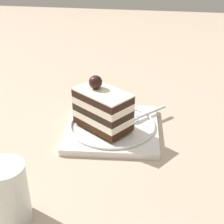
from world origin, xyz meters
name	(u,v)px	position (x,y,z in m)	size (l,w,h in m)	color
ground_plane	(126,132)	(0.00, 0.00, 0.00)	(2.40, 2.40, 0.00)	tan
dessert_plate	(112,129)	(0.00, 0.03, 0.01)	(0.20, 0.20, 0.02)	white
cake_slice	(102,108)	(-0.01, 0.05, 0.06)	(0.12, 0.13, 0.11)	#331A0A
fork	(143,115)	(0.04, -0.03, 0.02)	(0.10, 0.09, 0.00)	silver
drink_glass_near	(9,196)	(-0.26, 0.14, 0.04)	(0.06, 0.06, 0.09)	white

